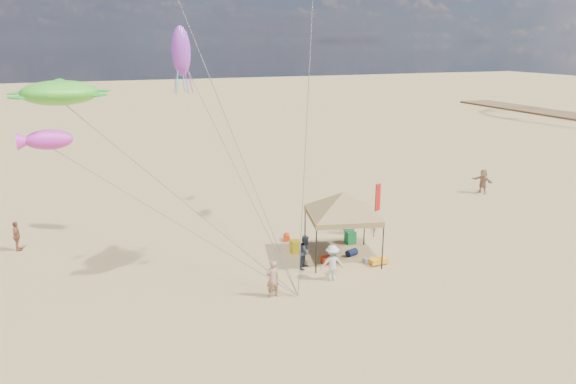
% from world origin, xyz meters
% --- Properties ---
extents(ground, '(280.00, 280.00, 0.00)m').
position_xyz_m(ground, '(0.00, 0.00, 0.00)').
color(ground, tan).
rests_on(ground, ground).
extents(canopy_tent, '(6.36, 6.36, 4.03)m').
position_xyz_m(canopy_tent, '(3.18, 3.70, 3.36)').
color(canopy_tent, black).
rests_on(canopy_tent, ground).
extents(feather_flag, '(0.44, 0.22, 3.11)m').
position_xyz_m(feather_flag, '(6.40, 5.84, 2.07)').
color(feather_flag, black).
rests_on(feather_flag, ground).
extents(cooler_red, '(0.54, 0.38, 0.38)m').
position_xyz_m(cooler_red, '(2.20, 3.31, 0.19)').
color(cooler_red, '#A4280D').
rests_on(cooler_red, ground).
extents(cooler_blue, '(0.54, 0.38, 0.38)m').
position_xyz_m(cooler_blue, '(5.43, 7.24, 0.19)').
color(cooler_blue, '#151AAB').
rests_on(cooler_blue, ground).
extents(bag_navy, '(0.69, 0.54, 0.36)m').
position_xyz_m(bag_navy, '(3.80, 3.76, 0.18)').
color(bag_navy, '#0C1538').
rests_on(bag_navy, ground).
extents(bag_orange, '(0.54, 0.69, 0.36)m').
position_xyz_m(bag_orange, '(1.48, 7.05, 0.18)').
color(bag_orange, red).
rests_on(bag_orange, ground).
extents(chair_green, '(0.50, 0.50, 0.70)m').
position_xyz_m(chair_green, '(4.54, 5.37, 0.35)').
color(chair_green, '#18863B').
rests_on(chair_green, ground).
extents(chair_yellow, '(0.50, 0.50, 0.70)m').
position_xyz_m(chair_yellow, '(1.25, 5.15, 0.35)').
color(chair_yellow, yellow).
rests_on(chair_yellow, ground).
extents(crate_grey, '(0.34, 0.30, 0.28)m').
position_xyz_m(crate_grey, '(4.06, 2.63, 0.14)').
color(crate_grey, gray).
rests_on(crate_grey, ground).
extents(beach_cart, '(0.90, 0.50, 0.24)m').
position_xyz_m(beach_cart, '(4.52, 2.31, 0.20)').
color(beach_cart, orange).
rests_on(beach_cart, ground).
extents(person_near_a, '(0.65, 0.47, 1.68)m').
position_xyz_m(person_near_a, '(-1.51, 0.92, 0.84)').
color(person_near_a, tan).
rests_on(person_near_a, ground).
extents(person_near_b, '(1.01, 1.02, 1.66)m').
position_xyz_m(person_near_b, '(1.01, 3.24, 0.83)').
color(person_near_b, '#333B46').
rests_on(person_near_b, ground).
extents(person_near_c, '(1.20, 0.83, 1.70)m').
position_xyz_m(person_near_c, '(1.59, 1.51, 0.85)').
color(person_near_c, silver).
rests_on(person_near_c, ground).
extents(person_far_a, '(0.47, 0.98, 1.62)m').
position_xyz_m(person_far_a, '(-12.26, 10.70, 0.81)').
color(person_far_a, '#9C5C3C').
rests_on(person_far_a, ground).
extents(person_far_c, '(1.02, 1.75, 1.80)m').
position_xyz_m(person_far_c, '(18.10, 10.83, 0.90)').
color(person_far_c, tan).
rests_on(person_far_c, ground).
extents(turtle_kite, '(3.07, 2.54, 0.96)m').
position_xyz_m(turtle_kite, '(-9.18, 3.93, 8.70)').
color(turtle_kite, '#4BCA29').
rests_on(turtle_kite, ground).
extents(fish_kite, '(1.89, 1.20, 0.78)m').
position_xyz_m(fish_kite, '(-9.72, 3.52, 6.96)').
color(fish_kite, '#E132C3').
rests_on(fish_kite, ground).
extents(squid_kite, '(1.28, 1.28, 2.50)m').
position_xyz_m(squid_kite, '(-3.44, 9.16, 10.15)').
color(squid_kite, '#AA3DD3').
rests_on(squid_kite, ground).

